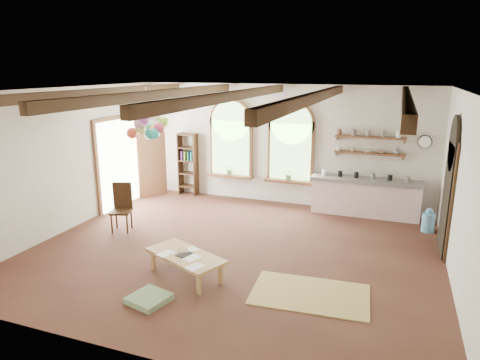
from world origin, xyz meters
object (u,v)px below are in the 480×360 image
at_px(coffee_table, 185,257).
at_px(side_chair, 122,217).
at_px(kitchen_counter, 365,197).
at_px(balloon_cluster, 148,126).

bearing_deg(coffee_table, side_chair, 147.70).
relative_size(kitchen_counter, balloon_cluster, 2.32).
bearing_deg(kitchen_counter, balloon_cluster, -153.28).
bearing_deg(balloon_cluster, kitchen_counter, 26.72).
distance_m(kitchen_counter, side_chair, 5.93).
xyz_separation_m(kitchen_counter, balloon_cluster, (-4.71, -2.37, 1.86)).
bearing_deg(balloon_cluster, side_chair, -121.88).
xyz_separation_m(kitchen_counter, coffee_table, (-2.70, -4.54, -0.10)).
relative_size(kitchen_counter, side_chair, 2.46).
distance_m(side_chair, balloon_cluster, 2.16).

